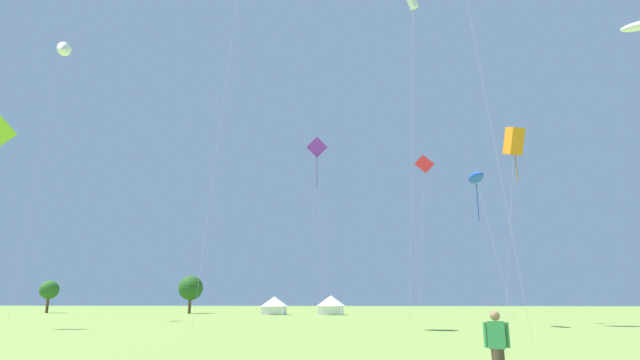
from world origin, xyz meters
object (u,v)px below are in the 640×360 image
Objects in this scene: kite_white_box at (412,4)px; kite_white_delta at (62,49)px; kite_purple_diamond at (317,151)px; festival_tent_center at (331,304)px; kite_blue_parafoil at (476,178)px; kite_red_diamond at (424,165)px; tree_distant_left at (191,288)px; kite_orange_box at (514,141)px; tree_distant_right at (49,290)px; person_spectator at (498,351)px; festival_tent_left at (274,305)px.

kite_white_box is 1.07× the size of kite_white_delta.
festival_tent_center is at bearing 87.50° from kite_purple_diamond.
festival_tent_center is at bearing 113.67° from kite_blue_parafoil.
kite_purple_diamond is 1.06× the size of kite_red_diamond.
kite_purple_diamond is 3.75× the size of tree_distant_left.
kite_white_box reaches higher than kite_orange_box.
tree_distant_left is (-41.39, 37.74, -11.23)m from kite_orange_box.
kite_purple_diamond is 53.97m from tree_distant_right.
person_spectator is 0.33× the size of tree_distant_right.
kite_red_diamond is at bearing 18.75° from kite_purple_diamond.
kite_red_diamond reaches higher than kite_blue_parafoil.
kite_white_delta reaches higher than kite_red_diamond.
tree_distant_right is at bearing 170.87° from festival_tent_left.
kite_white_box is at bearing 86.41° from person_spectator.
festival_tent_center reaches higher than person_spectator.
tree_distant_right is at bearing 172.44° from festival_tent_center.
kite_white_delta is at bearing -97.94° from tree_distant_left.
kite_orange_box is 77.18m from tree_distant_right.
kite_white_delta reaches higher than kite_purple_diamond.
kite_purple_diamond is at bearing 25.60° from kite_white_delta.
kite_blue_parafoil reaches higher than tree_distant_left.
kite_white_box is 18.60× the size of person_spectator.
kite_purple_diamond is at bearing -60.96° from festival_tent_left.
kite_purple_diamond is 14.65m from kite_red_diamond.
tree_distant_left is at bearing 82.06° from kite_white_delta.
kite_purple_diamond is at bearing -161.25° from kite_red_diamond.
person_spectator is at bearing -95.09° from kite_red_diamond.
kite_red_diamond is 29.58m from festival_tent_left.
kite_purple_diamond is 0.74× the size of kite_white_delta.
kite_white_delta is 5.67× the size of tree_distant_right.
tree_distant_right reaches higher than festival_tent_center.
kite_purple_diamond is at bearing 127.72° from kite_white_box.
tree_distant_left is (4.55, 32.60, -25.12)m from kite_white_delta.
kite_white_box reaches higher than tree_distant_left.
tree_distant_right is (-58.41, 34.76, -27.49)m from kite_white_box.
person_spectator is at bearing -79.21° from kite_purple_diamond.
tree_distant_left is (-14.86, 5.73, 2.54)m from festival_tent_left.
kite_blue_parafoil is at bearing -32.40° from tree_distant_right.
festival_tent_left is at bearing 105.24° from person_spectator.
kite_white_box is at bearing 129.27° from kite_blue_parafoil.
kite_red_diamond is 5.27× the size of festival_tent_left.
festival_tent_center reaches higher than festival_tent_left.
festival_tent_center is at bearing 97.86° from person_spectator.
person_spectator is at bearing -82.14° from festival_tent_center.
kite_white_box is 45.24m from person_spectator.
kite_blue_parafoil is 5.15m from kite_orange_box.
person_spectator is at bearing -93.59° from kite_white_box.
tree_distant_right is (-56.31, 68.23, 2.89)m from person_spectator.
kite_white_box is at bearing -52.28° from kite_purple_diamond.
kite_white_box is (-3.92, 4.79, 19.44)m from kite_blue_parafoil.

